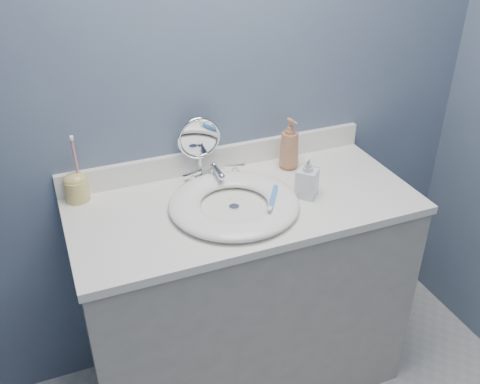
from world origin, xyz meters
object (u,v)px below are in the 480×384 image
soap_bottle_amber (290,144)px  soap_bottle_clear (307,177)px  toothbrush_holder (76,186)px  makeup_mirror (199,145)px

soap_bottle_amber → soap_bottle_clear: soap_bottle_amber is taller
soap_bottle_clear → toothbrush_holder: 0.81m
soap_bottle_clear → toothbrush_holder: toothbrush_holder is taller
makeup_mirror → soap_bottle_clear: makeup_mirror is taller
soap_bottle_amber → makeup_mirror: bearing=162.5°
toothbrush_holder → makeup_mirror: bearing=-0.0°
soap_bottle_amber → soap_bottle_clear: 0.22m
soap_bottle_amber → toothbrush_holder: size_ratio=0.83×
makeup_mirror → toothbrush_holder: (-0.45, 0.00, -0.08)m
makeup_mirror → soap_bottle_amber: 0.35m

